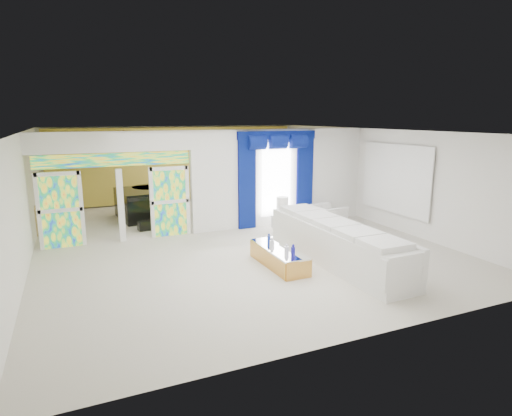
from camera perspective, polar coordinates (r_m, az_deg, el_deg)
name	(u,v)px	position (r m, az deg, el deg)	size (l,w,h in m)	color
floor	(229,239)	(12.04, -3.60, -4.13)	(12.00, 12.00, 0.00)	#B7AF9E
dividing_wall	(282,177)	(13.46, 3.50, 4.16)	(5.70, 0.18, 3.00)	white
dividing_header	(113,142)	(11.94, -18.60, 8.43)	(4.30, 0.18, 0.55)	white
stained_panel_left	(61,210)	(12.11, -24.76, -0.27)	(0.95, 0.04, 2.00)	#994C3F
stained_panel_right	(170,202)	(12.36, -11.48, 0.85)	(0.95, 0.04, 2.00)	#994C3F
stained_transom	(115,160)	(11.97, -18.45, 6.16)	(4.00, 0.05, 0.35)	#994C3F
window_pane	(276,180)	(13.27, 2.73, 3.83)	(1.00, 0.02, 2.30)	white
blue_drape_left	(247,183)	(12.84, -1.23, 3.33)	(0.55, 0.10, 2.80)	#04044D
blue_drape_right	(305,179)	(13.72, 6.54, 3.83)	(0.55, 0.10, 2.80)	#04044D
blue_pelmet	(277,135)	(13.11, 2.84, 9.74)	(2.60, 0.12, 0.25)	#04044D
wall_mirror	(396,179)	(13.38, 18.22, 3.73)	(0.04, 2.70, 1.90)	white
gold_curtains	(178,164)	(17.32, -10.39, 5.79)	(9.70, 0.12, 2.90)	gold
white_sofa	(336,244)	(10.18, 10.70, -4.82)	(0.98, 4.59, 0.87)	silver
coffee_table	(279,257)	(9.84, 3.09, -6.64)	(0.62, 1.86, 0.41)	#C58D3D
console_table	(291,221)	(13.25, 4.67, -1.74)	(1.18, 0.37, 0.39)	silver
table_lamp	(282,206)	(13.00, 3.54, 0.22)	(0.36, 0.36, 0.58)	white
armchair	(327,216)	(13.52, 9.54, -1.03)	(1.00, 0.87, 0.65)	silver
grand_piano	(143,204)	(14.83, -14.97, 0.53)	(1.47, 1.92, 0.97)	black
piano_bench	(152,225)	(13.36, -13.83, -2.20)	(0.82, 0.32, 0.27)	black
tv_console	(46,219)	(13.92, -26.33, -1.36)	(0.58, 0.53, 0.84)	#A27651
chandelier	(124,140)	(14.38, -17.27, 8.76)	(0.60, 0.60, 0.60)	gold
decanters	(281,246)	(9.69, 3.32, -5.15)	(0.22, 1.16, 0.19)	white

